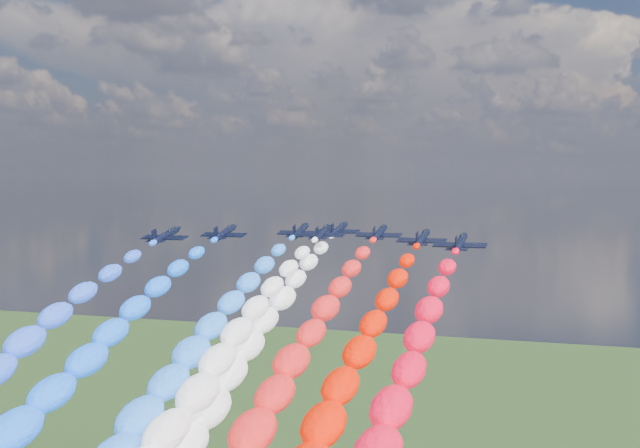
% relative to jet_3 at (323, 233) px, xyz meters
% --- Properties ---
extents(jet_0, '(8.76, 11.86, 4.81)m').
position_rel_jet_3_xyz_m(jet_0, '(-24.78, -15.54, 0.00)').
color(jet_0, black).
extents(jet_1, '(8.66, 11.78, 4.81)m').
position_rel_jet_3_xyz_m(jet_1, '(-17.54, -5.86, 0.00)').
color(jet_1, black).
extents(trail_1, '(6.25, 98.18, 41.58)m').
position_rel_jet_3_xyz_m(trail_1, '(-17.54, -56.55, -18.66)').
color(trail_1, '#1763FF').
extents(jet_2, '(9.09, 12.09, 4.81)m').
position_rel_jet_3_xyz_m(jet_2, '(-5.77, 3.62, 0.00)').
color(jet_2, black).
extents(trail_2, '(6.25, 98.18, 41.58)m').
position_rel_jet_3_xyz_m(trail_2, '(-5.77, -47.07, -18.66)').
color(trail_2, '#2A76EC').
extents(jet_3, '(9.11, 12.11, 4.81)m').
position_rel_jet_3_xyz_m(jet_3, '(0.00, 0.00, 0.00)').
color(jet_3, black).
extents(trail_3, '(6.25, 98.18, 41.58)m').
position_rel_jet_3_xyz_m(trail_3, '(0.00, -50.69, -18.66)').
color(trail_3, white).
extents(jet_4, '(8.79, 11.88, 4.81)m').
position_rel_jet_3_xyz_m(jet_4, '(0.03, 10.44, 0.00)').
color(jet_4, black).
extents(trail_4, '(6.25, 98.18, 41.58)m').
position_rel_jet_3_xyz_m(trail_4, '(0.03, -40.25, -18.66)').
color(trail_4, white).
extents(jet_5, '(8.61, 11.75, 4.81)m').
position_rel_jet_3_xyz_m(jet_5, '(10.32, 2.73, 0.00)').
color(jet_5, black).
extents(trail_5, '(6.25, 98.18, 41.58)m').
position_rel_jet_3_xyz_m(trail_5, '(10.32, -47.96, -18.66)').
color(trail_5, red).
extents(jet_6, '(8.59, 11.74, 4.81)m').
position_rel_jet_3_xyz_m(jet_6, '(20.65, -8.14, 0.00)').
color(jet_6, black).
extents(trail_6, '(6.25, 98.18, 41.58)m').
position_rel_jet_3_xyz_m(trail_6, '(20.65, -58.83, -18.66)').
color(trail_6, '#F11500').
extents(jet_7, '(8.53, 11.69, 4.81)m').
position_rel_jet_3_xyz_m(jet_7, '(28.39, -15.73, 0.00)').
color(jet_7, black).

